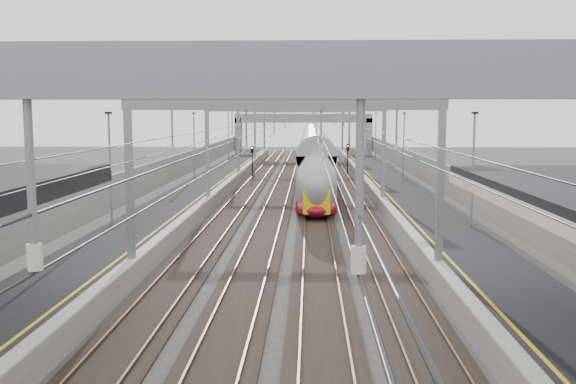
{
  "coord_description": "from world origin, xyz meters",
  "views": [
    {
      "loc": [
        1.05,
        -3.75,
        6.98
      ],
      "look_at": [
        0.0,
        27.14,
        3.17
      ],
      "focal_mm": 40.0,
      "sensor_mm": 36.0,
      "label": 1
    }
  ],
  "objects": [
    {
      "name": "platform_left",
      "position": [
        -8.0,
        45.0,
        0.5
      ],
      "size": [
        4.0,
        120.0,
        1.0
      ],
      "primitive_type": "cube",
      "color": "black",
      "rests_on": "ground"
    },
    {
      "name": "platform_right",
      "position": [
        8.0,
        45.0,
        0.5
      ],
      "size": [
        4.0,
        120.0,
        1.0
      ],
      "primitive_type": "cube",
      "color": "black",
      "rests_on": "ground"
    },
    {
      "name": "tracks",
      "position": [
        0.0,
        45.0,
        0.05
      ],
      "size": [
        11.4,
        140.0,
        0.2
      ],
      "color": "black",
      "rests_on": "ground"
    },
    {
      "name": "overhead_line",
      "position": [
        0.0,
        51.62,
        6.14
      ],
      "size": [
        13.0,
        140.0,
        6.6
      ],
      "color": "gray",
      "rests_on": "platform_left"
    },
    {
      "name": "overbridge",
      "position": [
        0.0,
        100.0,
        5.31
      ],
      "size": [
        22.0,
        2.2,
        6.9
      ],
      "color": "slate",
      "rests_on": "ground"
    },
    {
      "name": "wall_left",
      "position": [
        -11.2,
        45.0,
        1.6
      ],
      "size": [
        0.3,
        120.0,
        3.2
      ],
      "primitive_type": "cube",
      "color": "slate",
      "rests_on": "ground"
    },
    {
      "name": "wall_right",
      "position": [
        11.2,
        45.0,
        1.6
      ],
      "size": [
        0.3,
        120.0,
        3.2
      ],
      "primitive_type": "cube",
      "color": "slate",
      "rests_on": "ground"
    },
    {
      "name": "train",
      "position": [
        1.5,
        60.27,
        2.15
      ],
      "size": [
        2.78,
        50.62,
        4.39
      ],
      "color": "maroon",
      "rests_on": "ground"
    },
    {
      "name": "signal_green",
      "position": [
        -5.2,
        65.56,
        2.42
      ],
      "size": [
        0.32,
        0.32,
        3.48
      ],
      "color": "black",
      "rests_on": "ground"
    },
    {
      "name": "signal_red_near",
      "position": [
        3.2,
        73.35,
        2.42
      ],
      "size": [
        0.32,
        0.32,
        3.48
      ],
      "color": "black",
      "rests_on": "ground"
    },
    {
      "name": "signal_red_far",
      "position": [
        5.4,
        69.85,
        2.42
      ],
      "size": [
        0.32,
        0.32,
        3.48
      ],
      "color": "black",
      "rests_on": "ground"
    }
  ]
}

